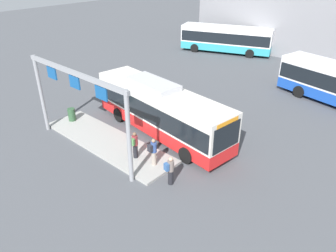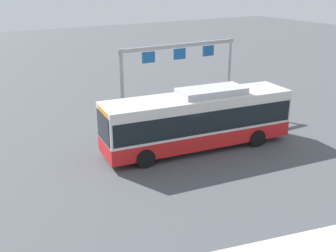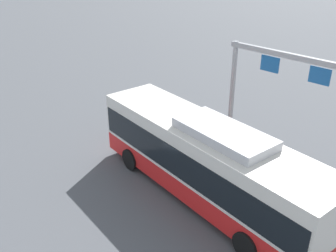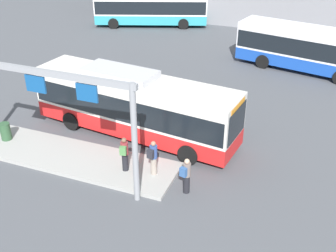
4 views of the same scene
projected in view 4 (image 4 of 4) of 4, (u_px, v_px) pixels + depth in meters
name	position (u px, v px, depth m)	size (l,w,h in m)	color
ground_plane	(136.00, 134.00, 21.62)	(120.00, 120.00, 0.00)	#4C4F54
platform_curb	(75.00, 158.00, 19.44)	(10.00, 2.80, 0.16)	#9E9E99
bus_main	(134.00, 103.00, 20.74)	(11.17, 3.83, 3.46)	red
bus_background_left	(151.00, 7.00, 39.38)	(10.91, 5.98, 3.10)	teal
bus_background_right	(305.00, 46.00, 28.83)	(9.82, 4.54, 3.10)	#1947AD
person_boarding	(153.00, 157.00, 17.74)	(0.38, 0.55, 1.67)	gray
person_waiting_near	(186.00, 175.00, 16.84)	(0.43, 0.58, 1.67)	black
person_waiting_mid	(125.00, 154.00, 17.99)	(0.42, 0.58, 1.67)	black
platform_sign_gantry	(39.00, 102.00, 16.44)	(8.88, 0.24, 5.20)	gray
trash_bin	(5.00, 131.00, 20.60)	(0.52, 0.52, 0.90)	#2D5133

